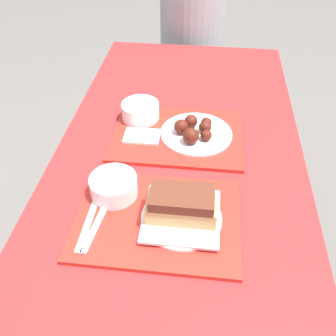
% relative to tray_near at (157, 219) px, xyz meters
% --- Properties ---
extents(ground_plane, '(12.00, 12.00, 0.00)m').
position_rel_tray_near_xyz_m(ground_plane, '(0.03, 0.20, -0.77)').
color(ground_plane, '#605B56').
extents(picnic_table, '(0.78, 1.78, 0.76)m').
position_rel_tray_near_xyz_m(picnic_table, '(0.03, 0.20, -0.10)').
color(picnic_table, maroon).
rests_on(picnic_table, ground_plane).
extents(picnic_bench_far, '(0.74, 0.28, 0.44)m').
position_rel_tray_near_xyz_m(picnic_bench_far, '(0.03, 1.31, -0.40)').
color(picnic_bench_far, maroon).
rests_on(picnic_bench_far, ground_plane).
extents(tray_near, '(0.43, 0.32, 0.01)m').
position_rel_tray_near_xyz_m(tray_near, '(0.00, 0.00, 0.00)').
color(tray_near, red).
rests_on(tray_near, picnic_table).
extents(tray_far, '(0.43, 0.32, 0.01)m').
position_rel_tray_near_xyz_m(tray_far, '(0.02, 0.37, 0.00)').
color(tray_far, red).
rests_on(tray_far, picnic_table).
extents(bowl_coleslaw_near, '(0.13, 0.13, 0.06)m').
position_rel_tray_near_xyz_m(bowl_coleslaw_near, '(-0.13, 0.07, 0.04)').
color(bowl_coleslaw_near, white).
rests_on(bowl_coleslaw_near, tray_near).
extents(brisket_sandwich_plate, '(0.21, 0.21, 0.09)m').
position_rel_tray_near_xyz_m(brisket_sandwich_plate, '(0.06, 0.00, 0.04)').
color(brisket_sandwich_plate, white).
rests_on(brisket_sandwich_plate, tray_near).
extents(plastic_fork_near, '(0.02, 0.17, 0.00)m').
position_rel_tray_near_xyz_m(plastic_fork_near, '(-0.17, -0.05, 0.01)').
color(plastic_fork_near, white).
rests_on(plastic_fork_near, tray_near).
extents(plastic_knife_near, '(0.04, 0.17, 0.00)m').
position_rel_tray_near_xyz_m(plastic_knife_near, '(-0.15, -0.05, 0.01)').
color(plastic_knife_near, white).
rests_on(plastic_knife_near, tray_near).
extents(bowl_coleslaw_far, '(0.13, 0.13, 0.06)m').
position_rel_tray_near_xyz_m(bowl_coleslaw_far, '(-0.12, 0.44, 0.04)').
color(bowl_coleslaw_far, white).
rests_on(bowl_coleslaw_far, tray_far).
extents(wings_plate_far, '(0.24, 0.24, 0.06)m').
position_rel_tray_near_xyz_m(wings_plate_far, '(0.07, 0.36, 0.02)').
color(wings_plate_far, white).
rests_on(wings_plate_far, tray_far).
extents(napkin_far, '(0.12, 0.08, 0.01)m').
position_rel_tray_near_xyz_m(napkin_far, '(-0.10, 0.34, 0.01)').
color(napkin_far, white).
rests_on(napkin_far, tray_far).
extents(person_seated_across, '(0.33, 0.33, 0.70)m').
position_rel_tray_near_xyz_m(person_seated_across, '(0.00, 1.31, -0.03)').
color(person_seated_across, '#9E9EA3').
rests_on(person_seated_across, picnic_bench_far).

